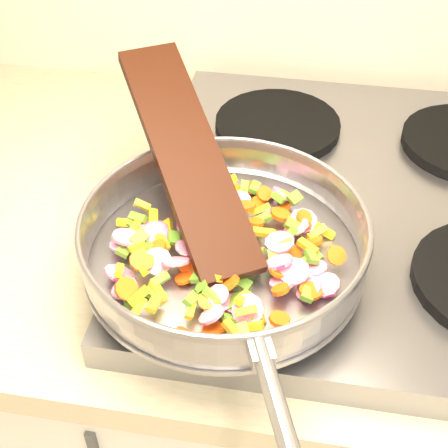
# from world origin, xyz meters

# --- Properties ---
(cooktop) EXTENTS (0.60, 0.60, 0.04)m
(cooktop) POSITION_xyz_m (-0.70, 1.67, 0.92)
(cooktop) COLOR #939399
(cooktop) RESTS_ON counter_top
(grate_fl) EXTENTS (0.19, 0.19, 0.02)m
(grate_fl) POSITION_xyz_m (-0.84, 1.52, 0.95)
(grate_fl) COLOR black
(grate_fl) RESTS_ON cooktop
(grate_bl) EXTENTS (0.19, 0.19, 0.02)m
(grate_bl) POSITION_xyz_m (-0.84, 1.81, 0.95)
(grate_bl) COLOR black
(grate_bl) RESTS_ON cooktop
(saute_pan) EXTENTS (0.37, 0.52, 0.06)m
(saute_pan) POSITION_xyz_m (-0.87, 1.50, 0.99)
(saute_pan) COLOR #9E9EA5
(saute_pan) RESTS_ON grate_fl
(vegetable_heap) EXTENTS (0.28, 0.28, 0.05)m
(vegetable_heap) POSITION_xyz_m (-0.87, 1.50, 0.98)
(vegetable_heap) COLOR #FF5510
(vegetable_heap) RESTS_ON saute_pan
(wooden_spatula) EXTENTS (0.23, 0.31, 0.13)m
(wooden_spatula) POSITION_xyz_m (-0.93, 1.58, 1.04)
(wooden_spatula) COLOR black
(wooden_spatula) RESTS_ON saute_pan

